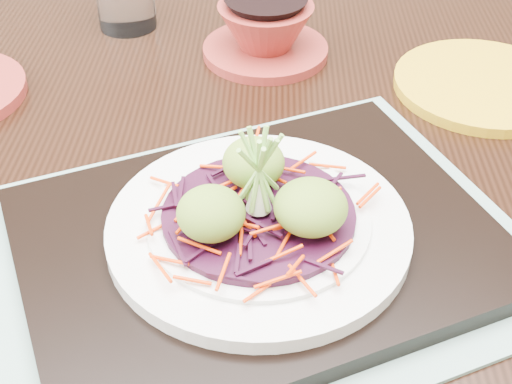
{
  "coord_description": "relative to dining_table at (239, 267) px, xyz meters",
  "views": [
    {
      "loc": [
        -0.09,
        -0.56,
        1.16
      ],
      "look_at": [
        -0.05,
        -0.14,
        0.82
      ],
      "focal_mm": 50.0,
      "sensor_mm": 36.0,
      "label": 1
    }
  ],
  "objects": [
    {
      "name": "guacamole_scoops",
      "position": [
        0.01,
        -0.09,
        0.16
      ],
      "size": [
        0.13,
        0.11,
        0.04
      ],
      "color": "olive",
      "rests_on": "cabbage_bed"
    },
    {
      "name": "scallion_garnish",
      "position": [
        0.01,
        -0.09,
        0.18
      ],
      "size": [
        0.05,
        0.05,
        0.08
      ],
      "primitive_type": null,
      "color": "#7BB749",
      "rests_on": "cabbage_bed"
    },
    {
      "name": "dining_table",
      "position": [
        0.0,
        0.0,
        0.0
      ],
      "size": [
        1.33,
        0.97,
        0.77
      ],
      "rotation": [
        0.0,
        0.0,
        -0.13
      ],
      "color": "black",
      "rests_on": "ground"
    },
    {
      "name": "white_plate",
      "position": [
        0.01,
        -0.09,
        0.13
      ],
      "size": [
        0.23,
        0.23,
        0.02
      ],
      "color": "silver",
      "rests_on": "serving_tray"
    },
    {
      "name": "yellow_plate",
      "position": [
        0.27,
        0.14,
        0.11
      ],
      "size": [
        0.19,
        0.19,
        0.01
      ],
      "primitive_type": "cylinder",
      "rotation": [
        0.0,
        0.0,
        0.05
      ],
      "color": "#BB8E14",
      "rests_on": "dining_table"
    },
    {
      "name": "carrot_julienne",
      "position": [
        0.01,
        -0.09,
        0.15
      ],
      "size": [
        0.18,
        0.18,
        0.01
      ],
      "primitive_type": null,
      "color": "#E43404",
      "rests_on": "cabbage_bed"
    },
    {
      "name": "placemat",
      "position": [
        0.01,
        -0.09,
        0.1
      ],
      "size": [
        0.48,
        0.43,
        0.0
      ],
      "primitive_type": "cube",
      "rotation": [
        0.0,
        0.0,
        0.3
      ],
      "color": "gray",
      "rests_on": "dining_table"
    },
    {
      "name": "terracotta_bowl_set",
      "position": [
        0.05,
        0.23,
        0.13
      ],
      "size": [
        0.19,
        0.19,
        0.06
      ],
      "rotation": [
        0.0,
        0.0,
        -0.45
      ],
      "color": "maroon",
      "rests_on": "dining_table"
    },
    {
      "name": "cabbage_bed",
      "position": [
        0.01,
        -0.09,
        0.14
      ],
      "size": [
        0.15,
        0.15,
        0.01
      ],
      "primitive_type": "cylinder",
      "color": "black",
      "rests_on": "white_plate"
    },
    {
      "name": "serving_tray",
      "position": [
        0.01,
        -0.09,
        0.11
      ],
      "size": [
        0.42,
        0.36,
        0.02
      ],
      "primitive_type": "cube",
      "rotation": [
        0.0,
        0.0,
        0.3
      ],
      "color": "black",
      "rests_on": "placemat"
    }
  ]
}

